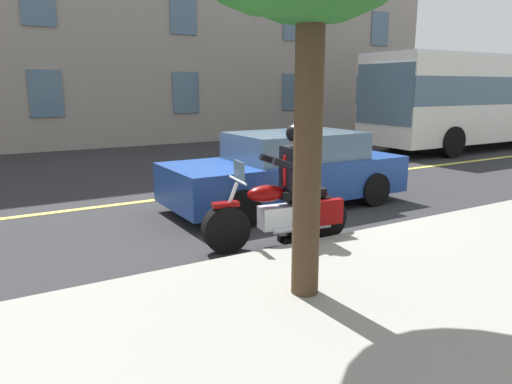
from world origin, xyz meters
TOP-DOWN VIEW (x-y plane):
  - ground_plane at (0.00, 0.00)m, footprint 80.00×80.00m
  - sidewalk_curb at (0.00, 4.50)m, footprint 60.00×5.00m
  - lane_center_stripe at (0.00, -2.00)m, footprint 60.00×0.16m
  - motorcycle_main at (0.84, 1.59)m, footprint 2.22×0.79m
  - rider_main at (0.65, 1.61)m, footprint 0.68×0.61m
  - bus_far at (-12.26, -4.08)m, footprint 11.05×2.70m
  - car_silver at (-0.58, -0.30)m, footprint 4.60×1.92m

SIDE VIEW (x-z plane):
  - ground_plane at x=0.00m, z-range 0.00..0.00m
  - lane_center_stripe at x=0.00m, z-range 0.00..0.01m
  - sidewalk_curb at x=0.00m, z-range 0.00..0.15m
  - motorcycle_main at x=0.84m, z-range -0.18..1.08m
  - car_silver at x=-0.58m, z-range -0.01..1.39m
  - rider_main at x=0.65m, z-range 0.17..1.91m
  - bus_far at x=-12.26m, z-range 0.22..3.52m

